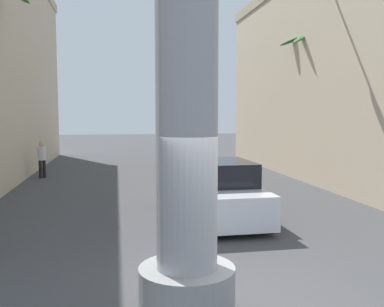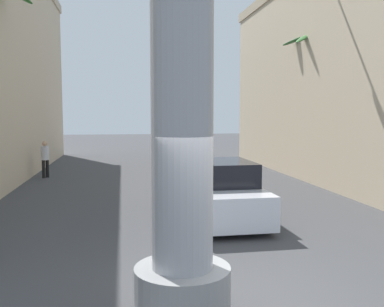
{
  "view_description": "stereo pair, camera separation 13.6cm",
  "coord_description": "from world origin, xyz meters",
  "px_view_note": "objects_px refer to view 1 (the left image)",
  "views": [
    {
      "loc": [
        -1.79,
        -5.69,
        2.8
      ],
      "look_at": [
        0.0,
        4.4,
        1.84
      ],
      "focal_mm": 40.0,
      "sensor_mm": 36.0,
      "label": 1
    },
    {
      "loc": [
        -1.65,
        -5.71,
        2.8
      ],
      "look_at": [
        0.0,
        4.4,
        1.84
      ],
      "focal_mm": 40.0,
      "sensor_mm": 36.0,
      "label": 2
    }
  ],
  "objects_px": {
    "street_lamp": "(324,67)",
    "car_lead": "(213,191)",
    "pedestrian_far_left": "(42,157)",
    "palm_tree_mid_right": "(305,95)"
  },
  "relations": [
    {
      "from": "pedestrian_far_left",
      "to": "car_lead",
      "type": "bearing_deg",
      "value": -54.9
    },
    {
      "from": "street_lamp",
      "to": "pedestrian_far_left",
      "type": "bearing_deg",
      "value": 155.52
    },
    {
      "from": "street_lamp",
      "to": "palm_tree_mid_right",
      "type": "distance_m",
      "value": 2.89
    },
    {
      "from": "car_lead",
      "to": "pedestrian_far_left",
      "type": "xyz_separation_m",
      "value": [
        -5.75,
        8.18,
        0.23
      ]
    },
    {
      "from": "street_lamp",
      "to": "car_lead",
      "type": "distance_m",
      "value": 6.98
    },
    {
      "from": "street_lamp",
      "to": "car_lead",
      "type": "height_order",
      "value": "street_lamp"
    },
    {
      "from": "street_lamp",
      "to": "pedestrian_far_left",
      "type": "relative_size",
      "value": 4.62
    },
    {
      "from": "palm_tree_mid_right",
      "to": "pedestrian_far_left",
      "type": "xyz_separation_m",
      "value": [
        -11.15,
        2.11,
        -2.66
      ]
    },
    {
      "from": "car_lead",
      "to": "pedestrian_far_left",
      "type": "bearing_deg",
      "value": 125.1
    },
    {
      "from": "palm_tree_mid_right",
      "to": "street_lamp",
      "type": "bearing_deg",
      "value": -101.76
    }
  ]
}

